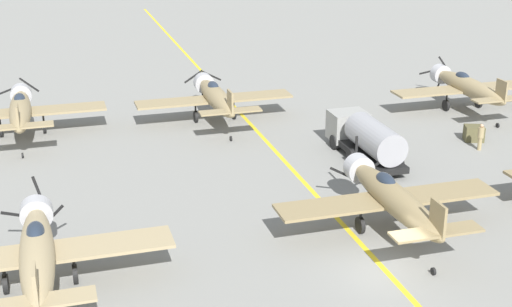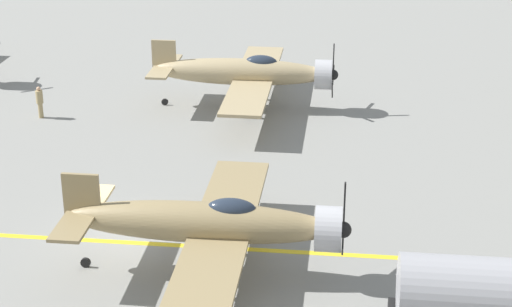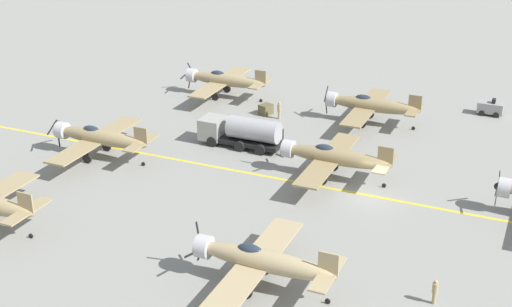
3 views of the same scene
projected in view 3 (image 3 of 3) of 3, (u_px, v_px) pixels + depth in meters
ground_plane at (372, 196)px, 57.87m from camera, size 400.00×400.00×0.00m
taxiway_stripe at (372, 196)px, 57.86m from camera, size 0.30×160.00×0.01m
airplane_mid_center at (333, 157)px, 60.21m from camera, size 12.00×9.98×3.80m
airplane_mid_right at (370, 105)px, 72.19m from camera, size 12.00×9.98×3.65m
airplane_far_right at (224, 80)px, 79.91m from camera, size 12.00×9.98×3.65m
airplane_far_center at (99, 137)px, 64.21m from camera, size 12.00×9.98×3.65m
airplane_mid_left at (260, 260)px, 45.17m from camera, size 12.00×9.98×3.77m
fuel_tanker at (241, 131)px, 66.85m from camera, size 2.68×8.00×2.98m
tow_tractor at (490, 108)px, 75.02m from camera, size 1.57×2.60×1.79m
ground_crew_walking at (435, 291)px, 43.95m from camera, size 0.37×0.37×1.70m
ground_crew_inspecting at (279, 110)px, 73.82m from camera, size 0.41×0.41×1.86m
supply_crate_by_tanker at (266, 109)px, 75.24m from camera, size 1.59×1.46×1.09m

